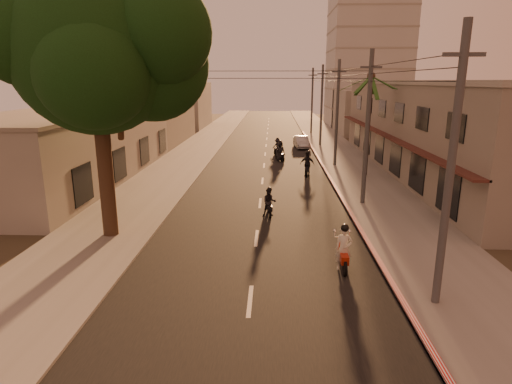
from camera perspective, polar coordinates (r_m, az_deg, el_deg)
ground at (r=18.60m, az=-0.16°, el=-8.38°), size 160.00×160.00×0.00m
road at (r=37.81m, az=1.08°, el=3.55°), size 10.00×140.00×0.02m
sidewalk_right at (r=38.40m, az=12.36°, el=3.46°), size 5.00×140.00×0.12m
sidewalk_left at (r=38.68m, az=-10.12°, el=3.65°), size 5.00×140.00×0.12m
curb_stripe at (r=33.19m, az=9.75°, el=1.93°), size 0.20×60.00×0.20m
shophouse_row at (r=37.70m, az=22.99°, el=7.97°), size 8.80×34.20×7.30m
left_building at (r=34.71m, az=-22.99°, el=5.74°), size 8.20×24.20×5.20m
distant_tower at (r=74.99m, az=14.80°, el=19.32°), size 12.10×12.10×28.00m
broadleaf_tree at (r=20.63m, az=-19.50°, el=17.19°), size 9.60×8.70×12.10m
palm_tree at (r=33.90m, az=15.07°, el=13.94°), size 5.00×5.00×8.20m
utility_poles at (r=37.52m, az=10.90°, el=13.25°), size 1.20×48.26×9.00m
filler_right at (r=63.65m, az=14.48°, el=10.32°), size 8.00×14.00×6.00m
filler_left_near at (r=53.42m, az=-13.97°, el=8.75°), size 8.00×14.00×4.40m
filler_left_far at (r=70.75m, az=-10.01°, el=11.35°), size 8.00×14.00×7.00m
scooter_red at (r=17.29m, az=11.59°, el=-7.55°), size 0.73×1.94×1.91m
scooter_mid_a at (r=23.60m, az=1.79°, el=-1.44°), size 0.88×1.67×1.64m
scooter_mid_b at (r=33.76m, az=6.83°, el=3.64°), size 1.19×2.03×2.00m
scooter_far_a at (r=39.84m, az=3.24°, el=5.38°), size 1.31×1.86×1.94m
scooter_far_b at (r=43.79m, az=2.87°, el=6.08°), size 1.47×1.60×1.68m
parked_car at (r=47.99m, az=6.08°, el=6.62°), size 2.10×4.25×1.32m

